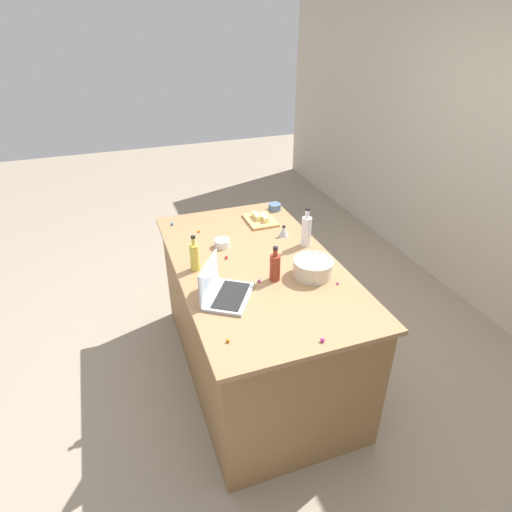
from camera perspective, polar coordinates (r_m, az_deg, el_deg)
ground_plane at (r=3.31m, az=0.00°, el=-14.36°), size 12.00×12.00×0.00m
island_counter at (r=3.02m, az=0.00°, el=-8.22°), size 1.76×1.00×0.90m
laptop at (r=2.43m, az=-4.40°, el=-4.48°), size 0.38×0.36×0.22m
mixing_bowl_large at (r=2.63m, az=7.45°, el=-1.47°), size 0.24×0.24×0.11m
bottle_vinegar at (r=2.93m, az=6.60°, el=3.33°), size 0.07×0.07×0.27m
bottle_oil at (r=2.67m, az=-8.04°, el=-0.04°), size 0.06×0.06×0.23m
bottle_soy at (r=2.55m, az=2.50°, el=-1.42°), size 0.06×0.06×0.22m
cutting_board at (r=3.29m, az=0.59°, el=4.68°), size 0.27×0.21×0.02m
butter_stick_left at (r=3.30m, az=0.06°, el=5.25°), size 0.11×0.04×0.04m
butter_stick_right at (r=3.27m, az=1.08°, el=5.03°), size 0.11×0.04×0.04m
ramekin_small at (r=2.94m, az=-4.44°, el=1.70°), size 0.10×0.10×0.05m
ramekin_medium at (r=3.48m, az=2.45°, el=6.44°), size 0.10×0.10×0.05m
kitchen_timer at (r=3.08m, az=3.65°, el=3.25°), size 0.07×0.07×0.08m
candy_0 at (r=2.59m, az=10.63°, el=-3.52°), size 0.01×0.01×0.01m
candy_1 at (r=2.37m, az=-2.25°, el=-6.56°), size 0.02×0.02×0.02m
candy_2 at (r=3.16m, az=-7.49°, el=3.24°), size 0.02×0.02×0.02m
candy_3 at (r=3.29m, az=-10.92°, el=4.14°), size 0.02×0.02×0.02m
candy_4 at (r=2.81m, az=-3.90°, el=-0.16°), size 0.02×0.02×0.02m
candy_5 at (r=2.15m, az=-3.68°, el=-10.99°), size 0.02×0.02×0.02m
candy_6 at (r=2.17m, az=8.70°, el=-10.81°), size 0.02×0.02×0.02m
candy_7 at (r=2.57m, az=0.41°, el=-3.26°), size 0.02×0.02×0.02m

